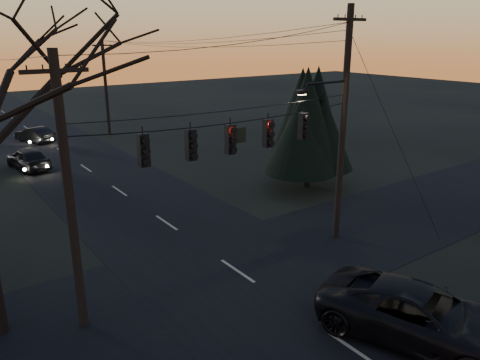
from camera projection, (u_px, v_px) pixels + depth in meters
main_road at (133, 200)px, 25.97m from camera, size 8.00×120.00×0.02m
cross_road at (237, 271)px, 18.23m from camera, size 60.00×7.00×0.02m
utility_pole_right at (336, 237)px, 21.30m from camera, size 5.00×0.30×10.00m
utility_pole_left at (84, 325)px, 14.89m from camera, size 1.80×0.30×8.50m
utility_pole_far_r at (110, 135)px, 42.99m from camera, size 1.80×0.30×8.50m
span_signal_assembly at (232, 138)px, 16.50m from camera, size 11.50×0.44×1.47m
evergreen_right at (310, 118)px, 27.11m from camera, size 4.37×4.37×7.16m
suv_near at (419, 315)px, 13.92m from camera, size 4.60×6.56×1.66m
sedan_oncoming_a at (28, 159)px, 31.79m from camera, size 2.34×4.58×1.49m
sedan_oncoming_b at (35, 135)px, 39.77m from camera, size 2.77×4.18×1.30m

